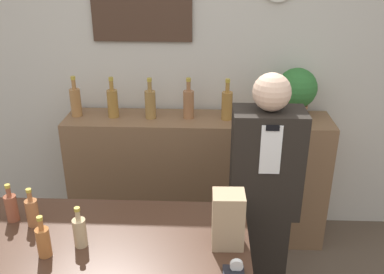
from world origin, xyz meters
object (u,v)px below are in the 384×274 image
object	(u,v)px
shopkeeper	(263,203)
potted_plant	(297,91)
tape_dispenser	(234,269)
paper_bag	(228,220)

from	to	relation	value
shopkeeper	potted_plant	distance (m)	0.96
potted_plant	tape_dispenser	distance (m)	1.65
tape_dispenser	paper_bag	bearing A→B (deg)	97.00
potted_plant	shopkeeper	bearing A→B (deg)	-110.45
shopkeeper	tape_dispenser	bearing A→B (deg)	-105.84
tape_dispenser	shopkeeper	bearing A→B (deg)	74.16
paper_bag	tape_dispenser	bearing A→B (deg)	-83.00
shopkeeper	tape_dispenser	world-z (taller)	shopkeeper
shopkeeper	paper_bag	bearing A→B (deg)	-113.29
shopkeeper	paper_bag	distance (m)	0.65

